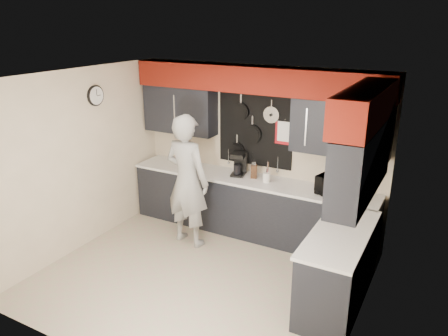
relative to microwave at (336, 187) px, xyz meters
The scene contains 10 objects.
ground 2.20m from the microwave, 133.83° to the right, with size 4.00×4.00×0.00m, color tan.
back_wall_assembly 1.65m from the microwave, behind, with size 4.00×0.36×2.60m.
right_wall_assembly 1.52m from the microwave, 65.26° to the right, with size 0.36×3.50×2.60m.
left_wall_assembly 3.61m from the microwave, 157.57° to the right, with size 0.05×3.50×2.60m.
base_cabinets 1.07m from the microwave, 162.91° to the right, with size 3.95×2.20×0.92m.
microwave is the anchor object (origin of this frame).
knife_block 1.29m from the microwave, behind, with size 0.09×0.09×0.20m, color #361C11.
utensil_crock 1.05m from the microwave, behind, with size 0.11×0.11×0.14m, color white.
coffee_maker 1.55m from the microwave, behind, with size 0.25×0.28×0.36m.
person 2.10m from the microwave, 161.98° to the right, with size 0.73×0.48×1.98m, color #9A9A97.
Camera 1 is at (2.65, -4.22, 3.25)m, focal length 35.00 mm.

